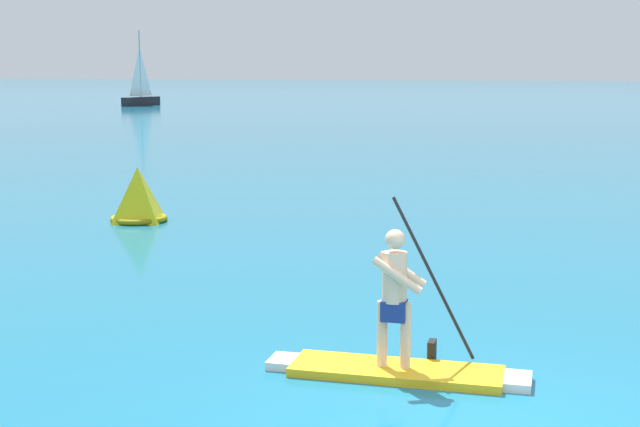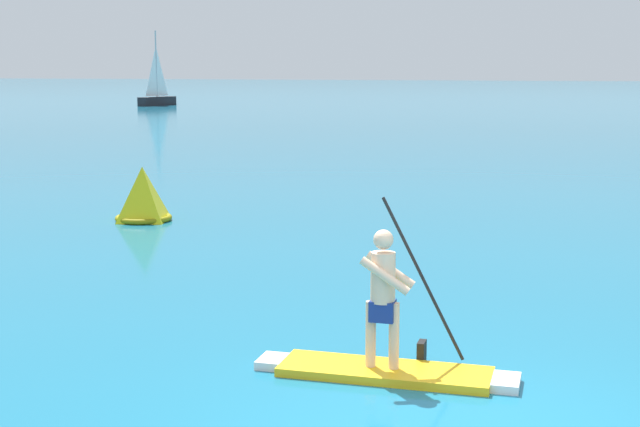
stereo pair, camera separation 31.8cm
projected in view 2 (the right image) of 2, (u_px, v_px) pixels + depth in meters
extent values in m
cube|color=yellow|center=(385.00, 372.00, 9.67)|extent=(2.28, 0.80, 0.09)
cube|color=white|center=(506.00, 383.00, 9.34)|extent=(0.30, 0.50, 0.09)
cube|color=white|center=(272.00, 361.00, 10.01)|extent=(0.30, 0.43, 0.09)
cylinder|color=beige|center=(394.00, 336.00, 9.58)|extent=(0.11, 0.11, 0.71)
cylinder|color=beige|center=(371.00, 334.00, 9.65)|extent=(0.11, 0.11, 0.71)
cube|color=navy|center=(383.00, 310.00, 9.58)|extent=(0.27, 0.23, 0.22)
cylinder|color=beige|center=(383.00, 277.00, 9.52)|extent=(0.26, 0.26, 0.53)
sphere|color=beige|center=(383.00, 240.00, 9.45)|extent=(0.21, 0.21, 0.21)
cylinder|color=beige|center=(391.00, 270.00, 9.64)|extent=(0.54, 0.12, 0.39)
cylinder|color=beige|center=(385.00, 276.00, 9.35)|extent=(0.54, 0.12, 0.39)
cylinder|color=black|center=(423.00, 279.00, 9.87)|extent=(0.94, 0.08, 1.77)
cube|color=black|center=(422.00, 355.00, 10.01)|extent=(0.09, 0.20, 0.32)
pyramid|color=yellow|center=(143.00, 194.00, 19.38)|extent=(1.34, 1.34, 1.16)
torus|color=olive|center=(144.00, 218.00, 19.46)|extent=(1.21, 1.21, 0.12)
cube|color=black|center=(157.00, 101.00, 77.82)|extent=(1.72, 4.11, 0.74)
cylinder|color=#B2B2B7|center=(156.00, 64.00, 77.32)|extent=(0.12, 0.12, 5.56)
pyramid|color=white|center=(156.00, 71.00, 77.41)|extent=(0.68, 1.73, 4.20)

